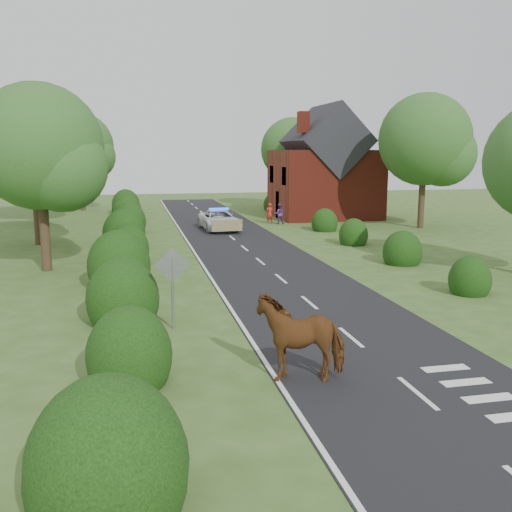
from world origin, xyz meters
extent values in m
plane|color=#3B5721|center=(0.00, 0.00, 0.00)|extent=(120.00, 120.00, 0.00)
cube|color=black|center=(0.00, 15.00, 0.01)|extent=(6.00, 70.00, 0.02)
cube|color=white|center=(0.00, -4.00, 0.03)|extent=(0.12, 1.80, 0.01)
cube|color=white|center=(0.00, 0.00, 0.03)|extent=(0.12, 1.80, 0.01)
cube|color=white|center=(0.00, 4.00, 0.03)|extent=(0.12, 1.80, 0.01)
cube|color=white|center=(0.00, 8.00, 0.03)|extent=(0.12, 1.80, 0.01)
cube|color=white|center=(0.00, 12.00, 0.03)|extent=(0.12, 1.80, 0.01)
cube|color=white|center=(0.00, 16.00, 0.03)|extent=(0.12, 1.80, 0.01)
cube|color=white|center=(0.00, 20.00, 0.03)|extent=(0.12, 1.80, 0.01)
cube|color=white|center=(0.00, 24.00, 0.03)|extent=(0.12, 1.80, 0.01)
cube|color=white|center=(0.00, 28.00, 0.03)|extent=(0.12, 1.80, 0.01)
cube|color=white|center=(0.00, 32.00, 0.03)|extent=(0.12, 1.80, 0.01)
cube|color=white|center=(0.00, 36.00, 0.03)|extent=(0.12, 1.80, 0.01)
cube|color=white|center=(0.00, 40.00, 0.03)|extent=(0.12, 1.80, 0.01)
cube|color=white|center=(0.00, 44.00, 0.03)|extent=(0.12, 1.80, 0.01)
cube|color=white|center=(0.00, 48.00, 0.03)|extent=(0.12, 1.80, 0.01)
cube|color=white|center=(-2.90, 15.00, 0.03)|extent=(0.12, 70.00, 0.01)
cube|color=white|center=(1.40, -4.60, 0.03)|extent=(1.20, 0.35, 0.01)
cube|color=white|center=(1.40, -3.70, 0.03)|extent=(1.20, 0.35, 0.01)
cube|color=white|center=(1.40, -2.80, 0.03)|extent=(1.20, 0.35, 0.01)
ellipsoid|color=black|center=(-6.60, -7.00, 0.77)|extent=(2.40, 2.52, 2.80)
ellipsoid|color=black|center=(-6.30, -2.00, 0.66)|extent=(2.00, 2.10, 2.40)
ellipsoid|color=black|center=(-6.50, 3.00, 0.74)|extent=(2.30, 2.41, 2.70)
ellipsoid|color=black|center=(-6.70, 8.00, 0.83)|extent=(2.50, 2.62, 3.00)
ellipsoid|color=black|center=(-6.40, 13.00, 0.69)|extent=(2.10, 2.20, 2.50)
ellipsoid|color=black|center=(-6.60, 18.00, 0.77)|extent=(2.40, 2.52, 2.80)
ellipsoid|color=black|center=(-6.30, 24.00, 0.72)|extent=(2.20, 2.31, 2.60)
ellipsoid|color=black|center=(-6.50, 30.00, 0.74)|extent=(2.30, 2.41, 2.70)
ellipsoid|color=black|center=(-6.60, 36.00, 0.77)|extent=(2.40, 2.52, 2.80)
ellipsoid|color=black|center=(6.40, 4.00, 0.52)|extent=(1.60, 1.68, 1.90)
ellipsoid|color=black|center=(6.60, 10.00, 0.58)|extent=(1.90, 2.00, 2.10)
ellipsoid|color=black|center=(6.50, 16.00, 0.55)|extent=(1.70, 1.78, 2.00)
ellipsoid|color=black|center=(6.80, 22.00, 0.55)|extent=(1.80, 1.89, 2.00)
ellipsoid|color=black|center=(6.60, 36.00, 0.55)|extent=(1.70, 1.78, 2.00)
cylinder|color=#332316|center=(-10.00, 12.00, 1.98)|extent=(0.44, 0.44, 3.96)
sphere|color=#2C5825|center=(-10.00, 12.00, 5.58)|extent=(5.60, 5.60, 5.60)
sphere|color=#3F732A|center=(-9.02, 11.44, 4.68)|extent=(3.92, 3.92, 3.92)
cylinder|color=#332316|center=(-11.50, 20.00, 1.87)|extent=(0.44, 0.44, 3.74)
sphere|color=#2C5825|center=(-11.50, 20.00, 5.27)|extent=(5.60, 5.60, 5.60)
sphere|color=#3F732A|center=(-10.52, 19.44, 4.42)|extent=(3.92, 3.92, 3.92)
cylinder|color=#332316|center=(-13.00, 30.00, 2.42)|extent=(0.44, 0.44, 4.84)
sphere|color=#2C5825|center=(-13.00, 30.00, 6.82)|extent=(6.80, 6.80, 6.80)
sphere|color=#3F732A|center=(-11.81, 29.32, 5.72)|extent=(4.76, 4.76, 4.76)
cylinder|color=#332316|center=(-10.50, 40.00, 2.09)|extent=(0.44, 0.44, 4.18)
sphere|color=#2C5825|center=(-10.50, 40.00, 5.89)|extent=(6.00, 6.00, 6.00)
sphere|color=#3F732A|center=(-9.45, 39.40, 4.94)|extent=(4.20, 4.20, 4.20)
cylinder|color=#332316|center=(14.00, 22.00, 2.20)|extent=(0.44, 0.44, 4.40)
sphere|color=#2C5825|center=(14.00, 22.00, 6.20)|extent=(6.40, 6.40, 6.40)
sphere|color=#3F732A|center=(15.12, 21.36, 5.20)|extent=(4.48, 4.48, 4.48)
cylinder|color=#332316|center=(9.00, 38.00, 1.98)|extent=(0.44, 0.44, 3.96)
sphere|color=#2C5825|center=(9.00, 38.00, 5.58)|extent=(6.00, 6.00, 6.00)
sphere|color=#3F732A|center=(10.05, 37.40, 4.68)|extent=(4.20, 4.20, 4.20)
cylinder|color=gray|center=(-5.00, 2.00, 1.10)|extent=(0.08, 0.08, 2.20)
cube|color=gray|center=(-5.00, 2.00, 2.00)|extent=(1.06, 0.04, 1.06)
cube|color=maroon|center=(9.50, 30.00, 2.75)|extent=(8.00, 7.00, 5.50)
cube|color=black|center=(9.50, 30.00, 6.20)|extent=(5.94, 7.40, 5.94)
cube|color=maroon|center=(7.00, 28.00, 7.60)|extent=(0.80, 0.80, 1.60)
imported|color=#5A3516|center=(-2.27, -2.40, 0.86)|extent=(2.55, 1.56, 1.71)
imported|color=white|center=(-0.22, 24.01, 0.69)|extent=(2.56, 5.09, 1.38)
cube|color=yellow|center=(-0.08, 21.50, 0.62)|extent=(2.06, 0.18, 0.76)
cube|color=blue|center=(-0.22, 24.01, 1.46)|extent=(1.39, 0.36, 0.14)
imported|color=red|center=(4.07, 26.77, 0.78)|extent=(0.62, 0.47, 1.55)
imported|color=#5F2E79|center=(4.70, 26.30, 0.77)|extent=(0.81, 0.67, 1.54)
camera|label=1|loc=(-6.11, -14.98, 5.36)|focal=40.00mm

